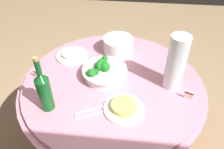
{
  "coord_description": "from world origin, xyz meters",
  "views": [
    {
      "loc": [
        -0.11,
        1.05,
        1.69
      ],
      "look_at": [
        0.0,
        0.0,
        0.79
      ],
      "focal_mm": 36.61,
      "sensor_mm": 36.0,
      "label": 1
    }
  ],
  "objects_px": {
    "wine_bottle": "(44,90)",
    "decorative_fruit_vase": "(175,65)",
    "food_plate_noodles": "(124,107)",
    "label_placard_mid": "(189,95)",
    "serving_tongs": "(89,113)",
    "label_placard_front": "(37,74)",
    "food_plate_rice": "(72,55)",
    "broccoli_bowl": "(104,71)",
    "plate_stack": "(118,45)"
  },
  "relations": [
    {
      "from": "plate_stack",
      "to": "serving_tongs",
      "type": "xyz_separation_m",
      "value": [
        0.1,
        0.59,
        -0.05
      ]
    },
    {
      "from": "broccoli_bowl",
      "to": "wine_bottle",
      "type": "relative_size",
      "value": 0.83
    },
    {
      "from": "serving_tongs",
      "to": "label_placard_front",
      "type": "xyz_separation_m",
      "value": [
        0.37,
        -0.25,
        0.03
      ]
    },
    {
      "from": "decorative_fruit_vase",
      "to": "food_plate_noodles",
      "type": "distance_m",
      "value": 0.38
    },
    {
      "from": "food_plate_noodles",
      "to": "food_plate_rice",
      "type": "distance_m",
      "value": 0.6
    },
    {
      "from": "food_plate_rice",
      "to": "label_placard_front",
      "type": "bearing_deg",
      "value": 57.29
    },
    {
      "from": "decorative_fruit_vase",
      "to": "food_plate_noodles",
      "type": "relative_size",
      "value": 1.55
    },
    {
      "from": "plate_stack",
      "to": "food_plate_rice",
      "type": "height_order",
      "value": "plate_stack"
    },
    {
      "from": "wine_bottle",
      "to": "decorative_fruit_vase",
      "type": "xyz_separation_m",
      "value": [
        -0.69,
        -0.25,
        0.02
      ]
    },
    {
      "from": "broccoli_bowl",
      "to": "label_placard_mid",
      "type": "relative_size",
      "value": 5.09
    },
    {
      "from": "broccoli_bowl",
      "to": "food_plate_noodles",
      "type": "distance_m",
      "value": 0.3
    },
    {
      "from": "broccoli_bowl",
      "to": "wine_bottle",
      "type": "height_order",
      "value": "wine_bottle"
    },
    {
      "from": "label_placard_front",
      "to": "food_plate_rice",
      "type": "bearing_deg",
      "value": -122.71
    },
    {
      "from": "broccoli_bowl",
      "to": "serving_tongs",
      "type": "relative_size",
      "value": 1.72
    },
    {
      "from": "food_plate_rice",
      "to": "label_placard_mid",
      "type": "height_order",
      "value": "label_placard_mid"
    },
    {
      "from": "plate_stack",
      "to": "decorative_fruit_vase",
      "type": "bearing_deg",
      "value": 137.5
    },
    {
      "from": "food_plate_noodles",
      "to": "label_placard_front",
      "type": "xyz_separation_m",
      "value": [
        0.56,
        -0.2,
        0.01
      ]
    },
    {
      "from": "food_plate_rice",
      "to": "plate_stack",
      "type": "bearing_deg",
      "value": -163.6
    },
    {
      "from": "label_placard_mid",
      "to": "serving_tongs",
      "type": "bearing_deg",
      "value": 17.25
    },
    {
      "from": "broccoli_bowl",
      "to": "label_placard_mid",
      "type": "bearing_deg",
      "value": 164.59
    },
    {
      "from": "label_placard_front",
      "to": "wine_bottle",
      "type": "bearing_deg",
      "value": 122.06
    },
    {
      "from": "wine_bottle",
      "to": "broccoli_bowl",
      "type": "bearing_deg",
      "value": -133.21
    },
    {
      "from": "wine_bottle",
      "to": "decorative_fruit_vase",
      "type": "height_order",
      "value": "decorative_fruit_vase"
    },
    {
      "from": "broccoli_bowl",
      "to": "wine_bottle",
      "type": "distance_m",
      "value": 0.4
    },
    {
      "from": "decorative_fruit_vase",
      "to": "label_placard_front",
      "type": "bearing_deg",
      "value": 1.39
    },
    {
      "from": "wine_bottle",
      "to": "decorative_fruit_vase",
      "type": "distance_m",
      "value": 0.73
    },
    {
      "from": "wine_bottle",
      "to": "label_placard_mid",
      "type": "relative_size",
      "value": 6.11
    },
    {
      "from": "serving_tongs",
      "to": "food_plate_noodles",
      "type": "relative_size",
      "value": 0.74
    },
    {
      "from": "plate_stack",
      "to": "label_placard_front",
      "type": "height_order",
      "value": "plate_stack"
    },
    {
      "from": "wine_bottle",
      "to": "decorative_fruit_vase",
      "type": "bearing_deg",
      "value": -159.94
    },
    {
      "from": "label_placard_mid",
      "to": "broccoli_bowl",
      "type": "bearing_deg",
      "value": -15.41
    },
    {
      "from": "serving_tongs",
      "to": "label_placard_mid",
      "type": "bearing_deg",
      "value": -162.75
    },
    {
      "from": "plate_stack",
      "to": "wine_bottle",
      "type": "distance_m",
      "value": 0.67
    },
    {
      "from": "wine_bottle",
      "to": "label_placard_mid",
      "type": "height_order",
      "value": "wine_bottle"
    },
    {
      "from": "plate_stack",
      "to": "food_plate_noodles",
      "type": "distance_m",
      "value": 0.55
    },
    {
      "from": "serving_tongs",
      "to": "food_plate_noodles",
      "type": "xyz_separation_m",
      "value": [
        -0.18,
        -0.05,
        0.01
      ]
    },
    {
      "from": "food_plate_rice",
      "to": "food_plate_noodles",
      "type": "bearing_deg",
      "value": 131.25
    },
    {
      "from": "wine_bottle",
      "to": "label_placard_front",
      "type": "height_order",
      "value": "wine_bottle"
    },
    {
      "from": "decorative_fruit_vase",
      "to": "wine_bottle",
      "type": "bearing_deg",
      "value": 20.06
    },
    {
      "from": "broccoli_bowl",
      "to": "label_placard_front",
      "type": "distance_m",
      "value": 0.42
    },
    {
      "from": "decorative_fruit_vase",
      "to": "broccoli_bowl",
      "type": "bearing_deg",
      "value": -4.81
    },
    {
      "from": "serving_tongs",
      "to": "food_plate_rice",
      "type": "height_order",
      "value": "food_plate_rice"
    },
    {
      "from": "serving_tongs",
      "to": "food_plate_noodles",
      "type": "height_order",
      "value": "food_plate_noodles"
    },
    {
      "from": "food_plate_noodles",
      "to": "label_placard_mid",
      "type": "distance_m",
      "value": 0.38
    },
    {
      "from": "food_plate_rice",
      "to": "label_placard_front",
      "type": "xyz_separation_m",
      "value": [
        0.16,
        0.25,
        0.02
      ]
    },
    {
      "from": "plate_stack",
      "to": "label_placard_front",
      "type": "distance_m",
      "value": 0.59
    },
    {
      "from": "serving_tongs",
      "to": "label_placard_front",
      "type": "bearing_deg",
      "value": -33.83
    },
    {
      "from": "plate_stack",
      "to": "food_plate_noodles",
      "type": "relative_size",
      "value": 0.95
    },
    {
      "from": "decorative_fruit_vase",
      "to": "label_placard_front",
      "type": "xyz_separation_m",
      "value": [
        0.83,
        0.02,
        -0.12
      ]
    },
    {
      "from": "label_placard_front",
      "to": "serving_tongs",
      "type": "bearing_deg",
      "value": 146.17
    }
  ]
}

